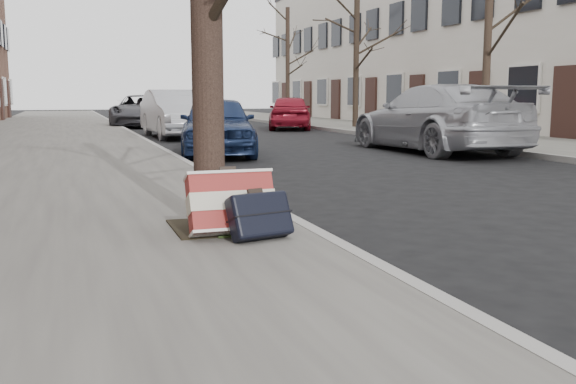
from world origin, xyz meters
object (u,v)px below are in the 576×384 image
object	(u,v)px
suitcase_red	(231,203)
car_near_mid	(176,114)
suitcase_navy	(260,215)
car_near_front	(217,125)

from	to	relation	value
suitcase_red	car_near_mid	size ratio (longest dim) A/B	0.16
suitcase_navy	car_near_mid	size ratio (longest dim) A/B	0.12
suitcase_navy	car_near_mid	world-z (taller)	car_near_mid
suitcase_navy	car_near_mid	xyz separation A→B (m)	(1.79, 15.01, 0.41)
suitcase_red	suitcase_navy	distance (m)	0.30
suitcase_red	suitcase_navy	xyz separation A→B (m)	(0.18, -0.23, -0.07)
car_near_front	car_near_mid	size ratio (longest dim) A/B	0.86
suitcase_red	car_near_mid	distance (m)	14.92
suitcase_navy	car_near_front	world-z (taller)	car_near_front
car_near_mid	suitcase_navy	bearing A→B (deg)	-99.41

